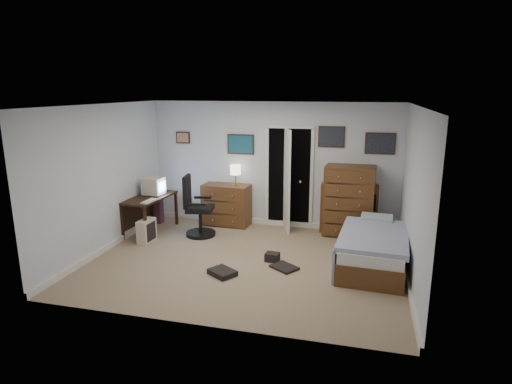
% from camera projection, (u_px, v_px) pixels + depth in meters
% --- Properties ---
extents(floor, '(5.00, 4.00, 0.02)m').
position_uv_depth(floor, '(246.00, 262.00, 6.98)').
color(floor, '#9D896C').
rests_on(floor, ground).
extents(computer_desk, '(0.65, 1.27, 0.71)m').
position_uv_depth(computer_desk, '(146.00, 204.00, 8.31)').
color(computer_desk, black).
rests_on(computer_desk, floor).
extents(crt_monitor, '(0.39, 0.36, 0.34)m').
position_uv_depth(crt_monitor, '(154.00, 186.00, 8.34)').
color(crt_monitor, beige).
rests_on(crt_monitor, computer_desk).
extents(keyboard, '(0.17, 0.39, 0.02)m').
position_uv_depth(keyboard, '(149.00, 201.00, 7.87)').
color(keyboard, beige).
rests_on(keyboard, computer_desk).
extents(pc_tower, '(0.22, 0.41, 0.43)m').
position_uv_depth(pc_tower, '(147.00, 231.00, 7.80)').
color(pc_tower, beige).
rests_on(pc_tower, floor).
extents(office_chair, '(0.65, 0.65, 1.16)m').
position_uv_depth(office_chair, '(197.00, 213.00, 8.11)').
color(office_chair, black).
rests_on(office_chair, floor).
extents(media_stack, '(0.17, 0.17, 0.83)m').
position_uv_depth(media_stack, '(158.00, 204.00, 8.87)').
color(media_stack, maroon).
rests_on(media_stack, floor).
extents(low_dresser, '(0.97, 0.53, 0.85)m').
position_uv_depth(low_dresser, '(227.00, 205.00, 8.76)').
color(low_dresser, '#59311C').
rests_on(low_dresser, floor).
extents(table_lamp, '(0.22, 0.22, 0.41)m').
position_uv_depth(table_lamp, '(236.00, 171.00, 8.54)').
color(table_lamp, gold).
rests_on(table_lamp, low_dresser).
extents(doorway, '(0.96, 1.12, 2.05)m').
position_uv_depth(doorway, '(291.00, 175.00, 8.79)').
color(doorway, black).
rests_on(doorway, floor).
extents(tall_dresser, '(0.94, 0.59, 1.35)m').
position_uv_depth(tall_dresser, '(349.00, 201.00, 8.09)').
color(tall_dresser, '#59311C').
rests_on(tall_dresser, floor).
extents(headboard_bookcase, '(1.08, 0.32, 0.97)m').
position_uv_depth(headboard_bookcase, '(349.00, 207.00, 8.24)').
color(headboard_bookcase, '#59311C').
rests_on(headboard_bookcase, floor).
extents(bed, '(1.13, 1.96, 0.62)m').
position_uv_depth(bed, '(372.00, 248.00, 6.75)').
color(bed, '#59311C').
rests_on(bed, floor).
extents(wall_posters, '(4.38, 0.04, 0.60)m').
position_uv_depth(wall_posters, '(301.00, 141.00, 8.29)').
color(wall_posters, '#331E11').
rests_on(wall_posters, floor).
extents(floor_clutter, '(1.36, 1.04, 0.14)m').
position_uv_depth(floor_clutter, '(252.00, 267.00, 6.66)').
color(floor_clutter, black).
rests_on(floor_clutter, floor).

